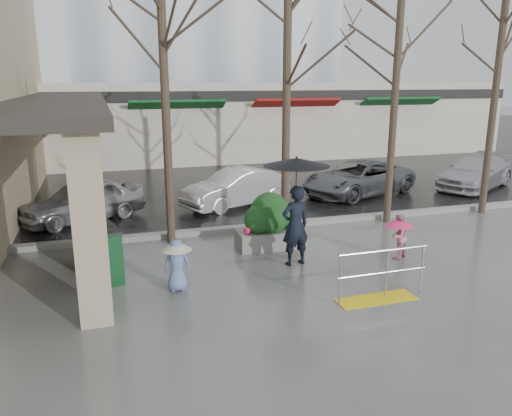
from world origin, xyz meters
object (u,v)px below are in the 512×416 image
woman (296,200)px  car_c (358,178)px  tree_east (502,37)px  news_boxes (101,246)px  car_a (83,200)px  tree_west (163,40)px  car_d (476,172)px  car_b (237,188)px  planter (270,221)px  child_blue (177,260)px  handrail (380,281)px  tree_midwest (287,37)px  tree_mideast (398,54)px  child_pink (398,233)px

woman → car_c: woman is taller
tree_east → car_c: size_ratio=1.59×
news_boxes → car_a: (-0.46, 4.51, 0.05)m
woman → tree_west: bearing=-53.3°
car_d → car_b: bearing=-119.0°
planter → car_d: planter is taller
child_blue → news_boxes: news_boxes is taller
handrail → tree_west: size_ratio=0.28×
car_a → car_d: bearing=64.7°
planter → car_a: 6.11m
tree_midwest → child_blue: bearing=-138.0°
tree_mideast → tree_east: 3.54m
woman → car_d: (9.99, 5.77, -0.92)m
tree_east → planter: (-7.66, -1.16, -4.70)m
planter → car_b: size_ratio=0.43×
woman → car_c: (4.94, 6.02, -0.92)m
car_d → child_blue: bearing=-92.6°
handrail → tree_east: 9.60m
tree_east → tree_west: bearing=180.0°
child_blue → handrail: bearing=162.5°
planter → tree_west: bearing=153.6°
child_blue → car_c: (7.76, 6.68, -0.02)m
woman → car_b: bearing=-99.9°
handrail → car_a: 9.51m
handrail → news_boxes: news_boxes is taller
child_pink → child_blue: bearing=-26.9°
tree_midwest → tree_mideast: tree_midwest is taller
tree_midwest → woman: bearing=-105.6°
handrail → car_b: car_b is taller
car_a → car_b: same height
car_d → tree_west: bearing=-104.6°
planter → child_blue: bearing=-143.0°
handrail → tree_east: (6.64, 4.80, 5.01)m
handrail → tree_west: bearing=125.0°
tree_midwest → tree_west: bearing=-180.0°
child_pink → planter: planter is taller
planter → car_b: (0.33, 4.39, -0.06)m
child_blue → planter: (2.67, 2.01, 0.04)m
planter → handrail: bearing=-74.4°
woman → child_blue: size_ratio=2.33×
tree_east → car_c: bearing=126.2°
car_a → car_c: bearing=66.9°
handrail → car_b: size_ratio=0.50×
woman → car_b: (0.18, 5.74, -0.92)m
child_blue → car_c: car_c is taller
child_pink → car_c: 6.83m
news_boxes → car_a: car_a is taller
news_boxes → car_a: 4.53m
handrail → tree_east: size_ratio=0.26×
tree_west → planter: size_ratio=4.10×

